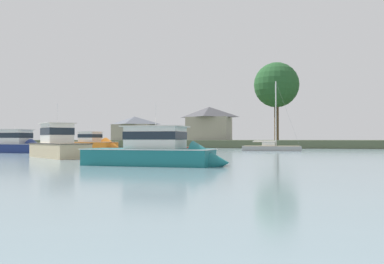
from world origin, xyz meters
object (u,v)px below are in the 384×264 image
cruiser_orange (95,145)px  sailboat_grey (271,149)px  cruiser_teal (163,156)px  cruiser_sand (56,150)px  cruiser_navy (17,147)px  dinghy_red (178,148)px

cruiser_orange → sailboat_grey: (28.00, -6.31, -0.36)m
cruiser_teal → cruiser_sand: bearing=148.1°
sailboat_grey → cruiser_teal: bearing=-94.7°
cruiser_sand → cruiser_navy: 14.22m
cruiser_teal → sailboat_grey: 31.42m
cruiser_teal → cruiser_sand: cruiser_sand is taller
cruiser_navy → cruiser_sand: bearing=-39.4°
sailboat_grey → cruiser_navy: sailboat_grey is taller
dinghy_red → cruiser_teal: bearing=-72.8°
sailboat_grey → cruiser_sand: bearing=-121.0°
sailboat_grey → cruiser_navy: size_ratio=0.98×
cruiser_sand → dinghy_red: bearing=88.8°
cruiser_navy → cruiser_teal: bearing=-35.7°
sailboat_grey → dinghy_red: 14.66m
cruiser_teal → dinghy_red: bearing=107.2°
cruiser_orange → cruiser_teal: size_ratio=1.29×
cruiser_orange → sailboat_grey: bearing=-12.7°
cruiser_orange → cruiser_teal: cruiser_orange is taller
cruiser_orange → cruiser_teal: bearing=-55.9°
sailboat_grey → cruiser_sand: sailboat_grey is taller
cruiser_orange → sailboat_grey: sailboat_grey is taller
cruiser_orange → sailboat_grey: size_ratio=1.15×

